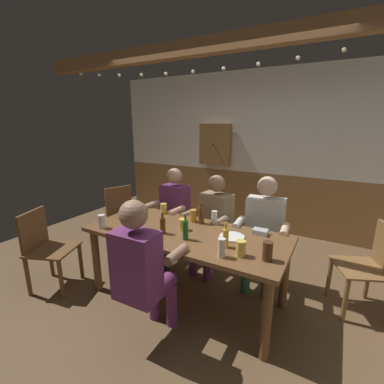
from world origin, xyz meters
name	(u,v)px	position (x,y,z in m)	size (l,w,h in m)	color
ground_plane	(185,298)	(0.00, 0.00, 0.00)	(6.30, 6.30, 0.00)	brown
back_wall_upper	(259,123)	(0.00, 2.35, 1.79)	(5.25, 0.12, 1.63)	beige
back_wall_wainscot	(254,200)	(0.00, 2.35, 0.49)	(5.25, 0.12, 0.97)	brown
ceiling_beam	(210,45)	(0.00, 0.52, 2.52)	(4.72, 0.14, 0.16)	brown
dining_table	(186,241)	(0.00, 0.02, 0.65)	(1.98, 0.86, 0.75)	brown
person_0	(171,211)	(-0.60, 0.67, 0.67)	(0.51, 0.53, 1.22)	#6B2D66
person_1	(213,219)	(-0.01, 0.68, 0.66)	(0.55, 0.58, 1.19)	#997F60
person_2	(264,227)	(0.60, 0.68, 0.68)	(0.57, 0.53, 1.23)	silver
person_3	(142,267)	(0.00, -0.64, 0.69)	(0.50, 0.52, 1.26)	#6B2D66
chair_empty_near_right	(123,215)	(-1.44, 0.64, 0.48)	(0.58, 0.58, 0.88)	brown
chair_empty_near_left	(370,266)	(1.62, 0.72, 0.48)	(0.58, 0.58, 0.88)	brown
chair_empty_far_end	(46,247)	(-1.44, -0.54, 0.48)	(0.57, 0.57, 0.88)	brown
table_candle	(142,214)	(-0.64, 0.13, 0.79)	(0.04, 0.04, 0.08)	#F9E08C
condiment_caddy	(260,232)	(0.66, 0.32, 0.77)	(0.14, 0.10, 0.05)	#B2B7BC
plate_0	(232,237)	(0.45, 0.12, 0.75)	(0.23, 0.23, 0.01)	white
bottle_0	(226,238)	(0.47, -0.10, 0.84)	(0.05, 0.05, 0.23)	gold
bottle_1	(185,230)	(0.09, -0.13, 0.84)	(0.05, 0.05, 0.25)	#195923
bottle_2	(163,225)	(-0.17, -0.12, 0.83)	(0.05, 0.05, 0.21)	#593314
bottle_3	(201,215)	(0.03, 0.30, 0.84)	(0.06, 0.06, 0.24)	#593314
pint_glass_0	(164,208)	(-0.51, 0.37, 0.80)	(0.08, 0.08, 0.12)	#E5C64C
pint_glass_1	(222,248)	(0.51, -0.27, 0.82)	(0.06, 0.06, 0.16)	white
pint_glass_2	(214,218)	(0.16, 0.35, 0.82)	(0.06, 0.06, 0.14)	white
pint_glass_3	(183,224)	(-0.05, 0.05, 0.80)	(0.08, 0.08, 0.11)	#E5C64C
pint_glass_4	(102,221)	(-0.79, -0.31, 0.82)	(0.07, 0.07, 0.14)	white
pint_glass_5	(241,248)	(0.64, -0.18, 0.81)	(0.08, 0.08, 0.13)	#E5C64C
pint_glass_6	(268,251)	(0.84, -0.15, 0.82)	(0.08, 0.08, 0.16)	#4C2D19
pint_glass_7	(193,216)	(-0.07, 0.31, 0.81)	(0.07, 0.07, 0.13)	gold
wall_dart_cabinet	(215,144)	(-0.70, 2.22, 1.42)	(0.56, 0.15, 0.70)	brown
string_lights	(208,65)	(0.00, 0.47, 2.33)	(3.71, 0.04, 0.15)	#F9EAB2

